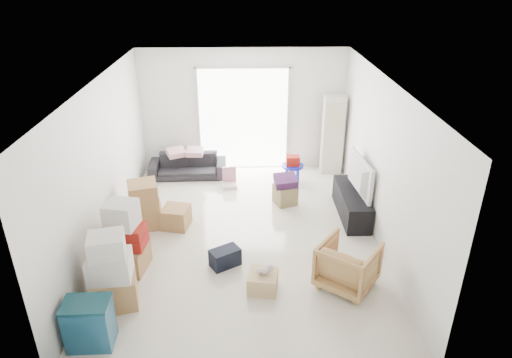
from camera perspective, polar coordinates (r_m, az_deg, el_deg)
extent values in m
cube|color=beige|center=(8.05, -1.45, -7.87)|extent=(4.50, 6.00, 0.24)
cube|color=white|center=(6.88, -1.72, 13.00)|extent=(4.50, 6.00, 0.24)
cube|color=white|center=(10.27, -1.61, 8.79)|extent=(4.50, 0.24, 2.70)
cube|color=white|center=(4.66, -1.49, -13.96)|extent=(4.50, 0.24, 2.70)
cube|color=white|center=(7.72, -19.45, 1.45)|extent=(0.24, 6.00, 2.70)
cube|color=white|center=(7.71, 16.34, 1.86)|extent=(0.24, 6.00, 2.70)
cube|color=white|center=(10.20, -1.59, 7.49)|extent=(2.00, 0.01, 2.30)
cube|color=silver|center=(10.24, -7.24, 7.37)|extent=(0.06, 0.04, 2.30)
cube|color=silver|center=(10.24, 4.06, 7.50)|extent=(0.06, 0.04, 2.30)
cube|color=silver|center=(9.89, -1.67, 13.82)|extent=(2.10, 0.04, 0.06)
cube|color=beige|center=(10.16, 9.54, 5.43)|extent=(0.45, 0.30, 1.75)
cube|color=black|center=(8.68, 11.86, -3.00)|extent=(0.44, 1.48, 0.49)
imported|color=black|center=(8.53, 12.05, -1.11)|extent=(0.76, 1.20, 0.15)
imported|color=#252529|center=(10.12, -8.55, 2.07)|extent=(1.68, 0.52, 0.65)
cube|color=#ECACBD|center=(9.98, -10.01, 4.05)|extent=(0.52, 0.48, 0.13)
cube|color=#ECACBD|center=(9.96, -7.69, 4.16)|extent=(0.38, 0.31, 0.13)
imported|color=tan|center=(6.81, 11.43, -10.25)|extent=(1.03, 1.02, 0.78)
cube|color=navy|center=(6.29, -19.86, -17.78)|extent=(0.55, 0.39, 0.30)
cube|color=navy|center=(6.10, -20.30, -15.68)|extent=(0.55, 0.39, 0.30)
cube|color=#0C333D|center=(5.99, -20.55, -14.44)|extent=(0.57, 0.41, 0.04)
cube|color=#AD814E|center=(6.74, -17.34, -13.17)|extent=(0.71, 0.63, 0.46)
cube|color=white|center=(6.50, -17.81, -10.35)|extent=(0.60, 0.51, 0.36)
cube|color=white|center=(6.32, -18.21, -7.91)|extent=(0.53, 0.49, 0.31)
cube|color=#AD814E|center=(7.39, -15.75, -9.36)|extent=(0.65, 0.65, 0.41)
cube|color=maroon|center=(7.22, -16.03, -7.41)|extent=(0.66, 0.48, 0.19)
cube|color=maroon|center=(7.13, -16.20, -6.23)|extent=(0.64, 0.46, 0.16)
cube|color=white|center=(6.99, -16.47, -4.29)|extent=(0.51, 0.49, 0.39)
cube|color=#AD814E|center=(8.41, -13.66, -4.47)|extent=(0.64, 0.56, 0.41)
cube|color=#AD814E|center=(8.21, -13.97, -1.88)|extent=(0.61, 0.61, 0.44)
cube|color=#AD814E|center=(8.29, -9.97, -4.71)|extent=(0.54, 0.54, 0.38)
cube|color=black|center=(7.23, -3.89, -9.75)|extent=(0.53, 0.47, 0.29)
cube|color=#8D7F52|center=(8.95, 3.66, -1.92)|extent=(0.50, 0.50, 0.39)
cube|color=#411D49|center=(8.83, 3.70, -0.41)|extent=(0.46, 0.46, 0.14)
cylinder|color=#1119B7|center=(9.73, 4.59, 1.66)|extent=(0.47, 0.47, 0.04)
cylinder|color=#1119B7|center=(9.93, 5.16, 0.88)|extent=(0.04, 0.04, 0.36)
cylinder|color=#1119B7|center=(9.91, 3.81, 0.86)|extent=(0.04, 0.04, 0.36)
cylinder|color=#1119B7|center=(9.70, 3.93, 0.28)|extent=(0.04, 0.04, 0.36)
cylinder|color=#1119B7|center=(9.72, 5.31, 0.30)|extent=(0.04, 0.04, 0.36)
cube|color=maroon|center=(9.68, 4.62, 2.31)|extent=(0.28, 0.22, 0.20)
cube|color=silver|center=(9.64, -3.35, -0.80)|extent=(0.34, 0.30, 0.08)
cube|color=#CA7696|center=(9.66, -3.37, 0.61)|extent=(0.29, 0.07, 0.34)
cube|color=tan|center=(6.75, 0.86, -12.69)|extent=(0.48, 0.48, 0.27)
ellipsoid|color=#B2ADA8|center=(6.64, 0.87, -11.41)|extent=(0.19, 0.13, 0.10)
cube|color=red|center=(6.63, 0.87, -11.39)|extent=(0.16, 0.14, 0.03)
sphere|color=#B2ADA8|center=(6.65, 1.83, -11.05)|extent=(0.10, 0.10, 0.10)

